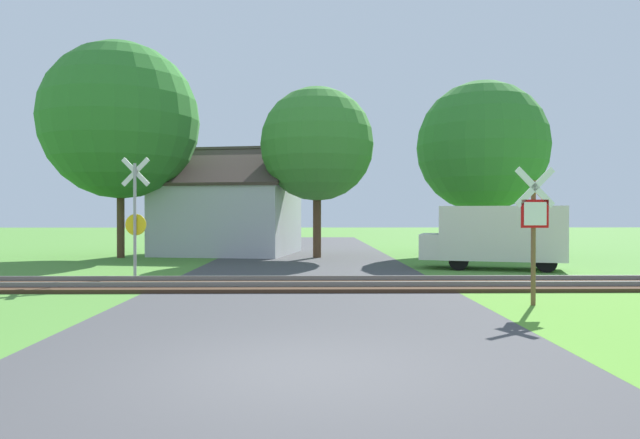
{
  "coord_description": "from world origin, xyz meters",
  "views": [
    {
      "loc": [
        0.26,
        -6.99,
        1.93
      ],
      "look_at": [
        0.5,
        9.29,
        1.8
      ],
      "focal_mm": 32.0,
      "sensor_mm": 36.0,
      "label": 1
    }
  ],
  "objects_px": {
    "house": "(229,216)",
    "tree_right": "(482,147)",
    "tree_left": "(120,121)",
    "stop_sign_near": "(534,225)",
    "mail_truck": "(496,234)",
    "tree_center": "(317,144)",
    "crossing_sign_far": "(135,213)"
  },
  "relations": [
    {
      "from": "crossing_sign_far",
      "to": "tree_right",
      "type": "distance_m",
      "value": 17.21
    },
    {
      "from": "tree_right",
      "to": "tree_center",
      "type": "bearing_deg",
      "value": -169.16
    },
    {
      "from": "tree_center",
      "to": "tree_right",
      "type": "bearing_deg",
      "value": 10.84
    },
    {
      "from": "crossing_sign_far",
      "to": "tree_left",
      "type": "xyz_separation_m",
      "value": [
        -3.35,
        8.75,
        4.18
      ]
    },
    {
      "from": "crossing_sign_far",
      "to": "tree_left",
      "type": "relative_size",
      "value": 0.38
    },
    {
      "from": "house",
      "to": "tree_right",
      "type": "height_order",
      "value": "tree_right"
    },
    {
      "from": "mail_truck",
      "to": "house",
      "type": "bearing_deg",
      "value": 69.54
    },
    {
      "from": "stop_sign_near",
      "to": "tree_right",
      "type": "distance_m",
      "value": 16.0
    },
    {
      "from": "mail_truck",
      "to": "stop_sign_near",
      "type": "bearing_deg",
      "value": -175.76
    },
    {
      "from": "tree_center",
      "to": "tree_left",
      "type": "relative_size",
      "value": 0.79
    },
    {
      "from": "tree_center",
      "to": "tree_left",
      "type": "bearing_deg",
      "value": 179.59
    },
    {
      "from": "mail_truck",
      "to": "tree_center",
      "type": "bearing_deg",
      "value": 65.23
    },
    {
      "from": "crossing_sign_far",
      "to": "house",
      "type": "relative_size",
      "value": 0.49
    },
    {
      "from": "tree_left",
      "to": "stop_sign_near",
      "type": "bearing_deg",
      "value": -45.88
    },
    {
      "from": "tree_right",
      "to": "crossing_sign_far",
      "type": "bearing_deg",
      "value": -142.83
    },
    {
      "from": "tree_left",
      "to": "crossing_sign_far",
      "type": "bearing_deg",
      "value": -69.03
    },
    {
      "from": "house",
      "to": "mail_truck",
      "type": "distance_m",
      "value": 13.39
    },
    {
      "from": "crossing_sign_far",
      "to": "house",
      "type": "bearing_deg",
      "value": 89.76
    },
    {
      "from": "house",
      "to": "tree_right",
      "type": "xyz_separation_m",
      "value": [
        12.28,
        -0.98,
        3.35
      ]
    },
    {
      "from": "crossing_sign_far",
      "to": "mail_truck",
      "type": "height_order",
      "value": "crossing_sign_far"
    },
    {
      "from": "house",
      "to": "tree_right",
      "type": "bearing_deg",
      "value": 5.87
    },
    {
      "from": "house",
      "to": "stop_sign_near",
      "type": "bearing_deg",
      "value": -51.06
    },
    {
      "from": "stop_sign_near",
      "to": "house",
      "type": "xyz_separation_m",
      "value": [
        -8.81,
        16.2,
        0.13
      ]
    },
    {
      "from": "stop_sign_near",
      "to": "tree_left",
      "type": "relative_size",
      "value": 0.31
    },
    {
      "from": "crossing_sign_far",
      "to": "mail_truck",
      "type": "xyz_separation_m",
      "value": [
        11.82,
        3.07,
        -0.75
      ]
    },
    {
      "from": "crossing_sign_far",
      "to": "tree_center",
      "type": "distance_m",
      "value": 10.75
    },
    {
      "from": "house",
      "to": "mail_truck",
      "type": "relative_size",
      "value": 1.42
    },
    {
      "from": "house",
      "to": "tree_left",
      "type": "relative_size",
      "value": 0.76
    },
    {
      "from": "stop_sign_near",
      "to": "tree_center",
      "type": "bearing_deg",
      "value": -75.48
    },
    {
      "from": "tree_right",
      "to": "mail_truck",
      "type": "bearing_deg",
      "value": -103.05
    },
    {
      "from": "tree_left",
      "to": "tree_right",
      "type": "xyz_separation_m",
      "value": [
        16.83,
        1.46,
        -0.96
      ]
    },
    {
      "from": "tree_right",
      "to": "mail_truck",
      "type": "height_order",
      "value": "tree_right"
    }
  ]
}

